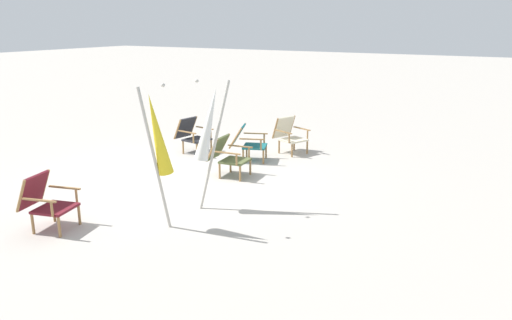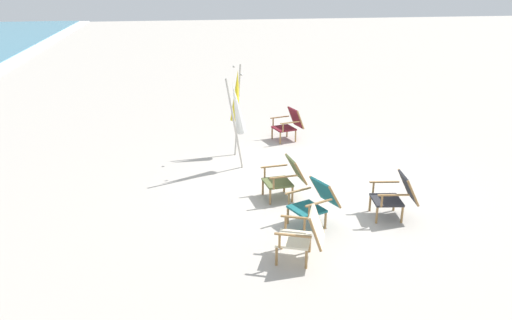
{
  "view_description": "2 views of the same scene",
  "coord_description": "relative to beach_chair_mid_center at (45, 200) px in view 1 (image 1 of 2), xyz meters",
  "views": [
    {
      "loc": [
        7.2,
        5.83,
        2.9
      ],
      "look_at": [
        -0.23,
        1.58,
        0.52
      ],
      "focal_mm": 35.0,
      "sensor_mm": 36.0,
      "label": 1
    },
    {
      "loc": [
        -9.03,
        2.75,
        3.96
      ],
      "look_at": [
        -0.53,
        1.3,
        0.76
      ],
      "focal_mm": 35.0,
      "sensor_mm": 36.0,
      "label": 2
    }
  ],
  "objects": [
    {
      "name": "beach_chair_front_right",
      "position": [
        -4.57,
        -0.81,
        -0.0
      ],
      "size": [
        0.67,
        0.8,
        0.79
      ],
      "color": "#28282D",
      "rests_on": "ground"
    },
    {
      "name": "beach_chair_back_right",
      "position": [
        -4.59,
        0.64,
        -0.01
      ],
      "size": [
        0.82,
        0.93,
        0.77
      ],
      "color": "#196066",
      "rests_on": "ground"
    },
    {
      "name": "beach_chair_back_left",
      "position": [
        -3.45,
        0.88,
        -0.01
      ],
      "size": [
        0.65,
        0.81,
        0.79
      ],
      "color": "#515B33",
      "rests_on": "ground"
    },
    {
      "name": "umbrella_furled_yellow",
      "position": [
        -0.82,
        1.45,
        0.95
      ],
      "size": [
        0.46,
        0.41,
        2.1
      ],
      "color": "#B7B2A8",
      "rests_on": "ground"
    },
    {
      "name": "beach_chair_mid_center",
      "position": [
        0.0,
        0.0,
        0.0
      ],
      "size": [
        0.73,
        0.82,
        0.81
      ],
      "color": "maroon",
      "rests_on": "ground"
    },
    {
      "name": "ground_plane",
      "position": [
        -2.85,
        0.14,
        -0.43
      ],
      "size": [
        80.0,
        80.0,
        0.0
      ],
      "primitive_type": "plane",
      "color": "#B2AAA0"
    },
    {
      "name": "umbrella_furled_white",
      "position": [
        -1.86,
        1.58,
        0.93
      ],
      "size": [
        0.5,
        0.53,
        2.08
      ],
      "color": "#B7B2A8",
      "rests_on": "ground"
    },
    {
      "name": "beach_chair_far_center",
      "position": [
        -5.67,
        1.11,
        0.0
      ],
      "size": [
        0.78,
        0.85,
        0.81
      ],
      "color": "beige",
      "rests_on": "ground"
    }
  ]
}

